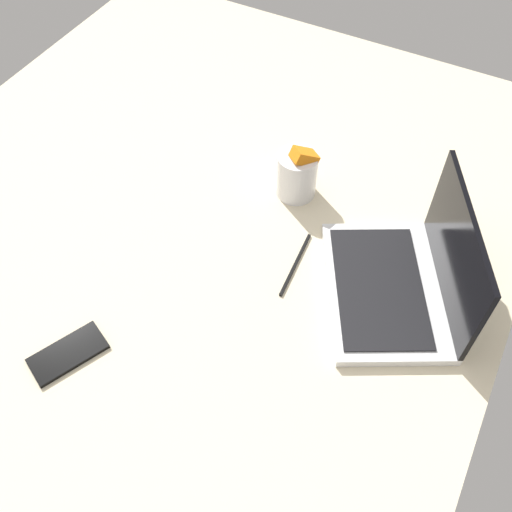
{
  "coord_description": "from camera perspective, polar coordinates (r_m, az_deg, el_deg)",
  "views": [
    {
      "loc": [
        61.89,
        53.49,
        116.08
      ],
      "look_at": [
        -0.29,
        20.55,
        24.0
      ],
      "focal_mm": 41.14,
      "sensor_mm": 36.0,
      "label": 1
    }
  ],
  "objects": [
    {
      "name": "bed_mattress",
      "position": [
        1.35,
        -7.8,
        -0.71
      ],
      "size": [
        180.0,
        140.0,
        18.0
      ],
      "primitive_type": "cube",
      "color": "beige",
      "rests_on": "ground"
    },
    {
      "name": "laptop",
      "position": [
        1.18,
        14.23,
        -2.23
      ],
      "size": [
        39.98,
        35.96,
        23.0
      ],
      "rotation": [
        0.0,
        0.0,
        0.5
      ],
      "color": "silver",
      "rests_on": "bed_mattress"
    },
    {
      "name": "snack_cup",
      "position": [
        1.32,
        4.03,
        7.98
      ],
      "size": [
        9.0,
        9.24,
        13.98
      ],
      "color": "silver",
      "rests_on": "bed_mattress"
    },
    {
      "name": "cell_phone",
      "position": [
        1.16,
        -17.81,
        -9.01
      ],
      "size": [
        15.56,
        12.13,
        0.8
      ],
      "primitive_type": "cube",
      "rotation": [
        0.0,
        0.0,
        4.27
      ],
      "color": "black",
      "rests_on": "bed_mattress"
    },
    {
      "name": "charger_cable",
      "position": [
        1.22,
        3.86,
        -0.78
      ],
      "size": [
        16.99,
        2.0,
        0.6
      ],
      "primitive_type": "cube",
      "rotation": [
        0.0,
        0.0,
        0.08
      ],
      "color": "black",
      "rests_on": "bed_mattress"
    }
  ]
}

